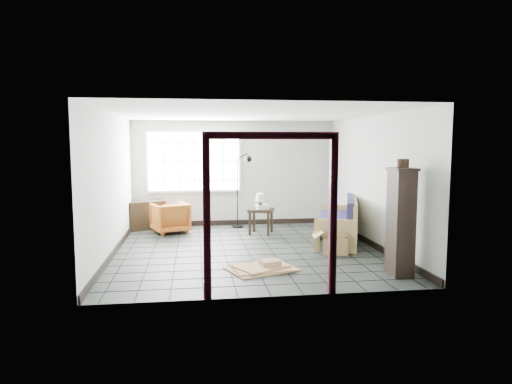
{
  "coord_description": "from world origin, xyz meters",
  "views": [
    {
      "loc": [
        -1.01,
        -8.6,
        2.05
      ],
      "look_at": [
        0.21,
        0.3,
        1.09
      ],
      "focal_mm": 32.0,
      "sensor_mm": 36.0,
      "label": 1
    }
  ],
  "objects": [
    {
      "name": "futon_sofa",
      "position": [
        2.0,
        0.45,
        0.34
      ],
      "size": [
        1.45,
        2.25,
        0.93
      ],
      "rotation": [
        0.0,
        0.0,
        -0.34
      ],
      "color": "olive",
      "rests_on": "ground"
    },
    {
      "name": "room_shell",
      "position": [
        0.0,
        0.03,
        1.68
      ],
      "size": [
        5.02,
        5.52,
        2.61
      ],
      "color": "#A7ABA4",
      "rests_on": "ground"
    },
    {
      "name": "window_panel",
      "position": [
        -1.0,
        2.7,
        1.6
      ],
      "size": [
        2.32,
        0.08,
        1.52
      ],
      "color": "silver",
      "rests_on": "ground"
    },
    {
      "name": "doorway_trim",
      "position": [
        0.0,
        -2.7,
        1.38
      ],
      "size": [
        1.8,
        0.08,
        2.2
      ],
      "color": "#390D19",
      "rests_on": "ground"
    },
    {
      "name": "side_table",
      "position": [
        0.49,
        1.5,
        0.47
      ],
      "size": [
        0.67,
        0.67,
        0.57
      ],
      "rotation": [
        0.0,
        0.0,
        -0.35
      ],
      "color": "black",
      "rests_on": "ground"
    },
    {
      "name": "armchair",
      "position": [
        -1.56,
        1.9,
        0.38
      ],
      "size": [
        0.95,
        0.92,
        0.77
      ],
      "primitive_type": "imported",
      "rotation": [
        0.0,
        0.0,
        3.51
      ],
      "color": "#954F15",
      "rests_on": "ground"
    },
    {
      "name": "console_shelf",
      "position": [
        -2.15,
        2.4,
        0.34
      ],
      "size": [
        0.94,
        0.67,
        0.68
      ],
      "rotation": [
        0.0,
        0.0,
        0.42
      ],
      "color": "black",
      "rests_on": "ground"
    },
    {
      "name": "open_box",
      "position": [
        1.56,
        -0.53,
        0.16
      ],
      "size": [
        0.81,
        0.47,
        0.44
      ],
      "rotation": [
        0.0,
        0.0,
        -0.13
      ],
      "color": "#9C6B4B",
      "rests_on": "ground"
    },
    {
      "name": "floor_lamp",
      "position": [
        0.17,
        2.39,
        0.97
      ],
      "size": [
        0.56,
        0.36,
        1.82
      ],
      "rotation": [
        0.0,
        0.0,
        0.35
      ],
      "color": "black",
      "rests_on": "ground"
    },
    {
      "name": "table_lamp",
      "position": [
        0.47,
        1.46,
        0.82
      ],
      "size": [
        0.28,
        0.28,
        0.35
      ],
      "rotation": [
        0.0,
        0.0,
        -0.24
      ],
      "color": "black",
      "rests_on": "side_table"
    },
    {
      "name": "cardboard_pile",
      "position": [
        0.09,
        -1.44,
        0.04
      ],
      "size": [
        1.25,
        1.07,
        0.15
      ],
      "rotation": [
        0.0,
        0.0,
        0.31
      ],
      "color": "#9C6B4B",
      "rests_on": "ground"
    },
    {
      "name": "tall_shelf",
      "position": [
        2.15,
        -2.02,
        0.85
      ],
      "size": [
        0.35,
        0.46,
        1.68
      ],
      "rotation": [
        0.0,
        0.0,
        -0.0
      ],
      "color": "black",
      "rests_on": "ground"
    },
    {
      "name": "projector",
      "position": [
        0.52,
        1.48,
        0.62
      ],
      "size": [
        0.28,
        0.23,
        0.09
      ],
      "rotation": [
        0.0,
        0.0,
        0.1
      ],
      "color": "silver",
      "rests_on": "side_table"
    },
    {
      "name": "ground",
      "position": [
        0.0,
        0.0,
        0.0
      ],
      "size": [
        5.5,
        5.5,
        0.0
      ],
      "primitive_type": "plane",
      "color": "black",
      "rests_on": "ground"
    },
    {
      "name": "pot",
      "position": [
        2.19,
        -1.95,
        1.74
      ],
      "size": [
        0.19,
        0.19,
        0.13
      ],
      "rotation": [
        0.0,
        0.0,
        -0.08
      ],
      "color": "black",
      "rests_on": "tall_shelf"
    }
  ]
}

